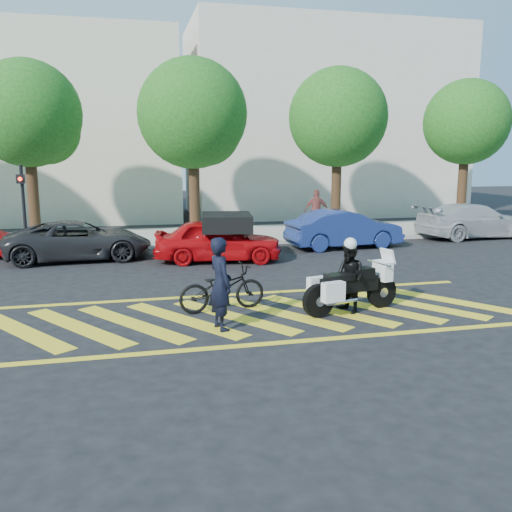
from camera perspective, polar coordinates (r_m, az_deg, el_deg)
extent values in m
plane|color=black|center=(12.22, 0.42, -6.20)|extent=(90.00, 90.00, 0.00)
cube|color=#9E998E|center=(23.78, -6.43, 2.11)|extent=(60.00, 5.00, 0.15)
cube|color=yellow|center=(12.10, -23.45, -7.23)|extent=(2.43, 3.21, 0.01)
cube|color=yellow|center=(11.95, -18.22, -7.10)|extent=(2.43, 3.21, 0.01)
cube|color=yellow|center=(11.90, -12.90, -6.91)|extent=(2.43, 3.21, 0.01)
cube|color=yellow|center=(11.94, -7.58, -6.66)|extent=(2.43, 3.21, 0.01)
cube|color=yellow|center=(12.09, -2.36, -6.36)|extent=(2.43, 3.21, 0.01)
cube|color=yellow|center=(12.34, 2.69, -6.02)|extent=(2.43, 3.21, 0.01)
cube|color=yellow|center=(12.67, 7.50, -5.65)|extent=(2.43, 3.21, 0.01)
cube|color=yellow|center=(13.09, 12.03, -5.27)|extent=(2.43, 3.21, 0.01)
cube|color=yellow|center=(13.59, 16.24, -4.88)|extent=(2.43, 3.21, 0.01)
cube|color=yellow|center=(14.15, 20.14, -4.50)|extent=(2.43, 3.21, 0.01)
cube|color=yellow|center=(10.47, 2.91, -9.07)|extent=(12.00, 0.20, 0.01)
cube|color=yellow|center=(14.00, -1.42, -4.01)|extent=(12.00, 0.20, 0.01)
cube|color=beige|center=(32.82, -22.97, 12.27)|extent=(16.00, 8.00, 10.00)
cube|color=beige|center=(34.50, 6.91, 13.71)|extent=(16.00, 8.00, 11.00)
cylinder|color=black|center=(23.71, -22.41, 6.05)|extent=(0.44, 0.44, 4.00)
sphere|color=#195015|center=(23.72, -22.95, 13.65)|extent=(4.20, 4.20, 4.20)
sphere|color=#195015|center=(23.90, -21.28, 12.22)|extent=(2.73, 2.73, 2.73)
cylinder|color=black|center=(23.58, -6.53, 6.74)|extent=(0.44, 0.44, 4.00)
sphere|color=#195015|center=(23.60, -6.70, 14.68)|extent=(4.60, 4.60, 4.60)
sphere|color=#195015|center=(23.93, -5.29, 12.99)|extent=(2.99, 2.99, 2.99)
cylinder|color=black|center=(25.19, 8.42, 6.93)|extent=(0.44, 0.44, 4.00)
sphere|color=#195015|center=(25.20, 8.63, 14.23)|extent=(4.40, 4.40, 4.40)
sphere|color=#195015|center=(25.67, 9.60, 12.66)|extent=(2.86, 2.86, 2.86)
cylinder|color=black|center=(28.23, 20.87, 6.73)|extent=(0.44, 0.44, 4.00)
sphere|color=#195015|center=(28.24, 21.29, 13.01)|extent=(4.00, 4.00, 4.00)
sphere|color=#195015|center=(28.80, 21.87, 11.71)|extent=(2.60, 2.60, 2.60)
cylinder|color=black|center=(21.58, -23.23, 4.56)|extent=(0.12, 0.12, 3.20)
cube|color=black|center=(21.31, -23.54, 7.45)|extent=(0.28, 0.18, 0.32)
sphere|color=#FF260C|center=(21.22, -23.58, 7.43)|extent=(0.14, 0.14, 0.14)
imported|color=black|center=(11.00, -3.76, -2.95)|extent=(0.61, 0.79, 1.91)
imported|color=black|center=(12.42, -3.58, -3.39)|extent=(2.12, 1.02, 1.07)
cylinder|color=black|center=(12.01, 6.59, -4.71)|extent=(0.76, 0.33, 0.75)
cylinder|color=silver|center=(12.01, 6.59, -4.71)|extent=(0.26, 0.23, 0.23)
cylinder|color=black|center=(13.04, 13.09, -3.70)|extent=(0.76, 0.33, 0.75)
cylinder|color=silver|center=(13.04, 13.09, -3.70)|extent=(0.26, 0.23, 0.23)
cube|color=black|center=(12.40, 9.81, -2.96)|extent=(1.44, 0.62, 0.34)
cube|color=black|center=(12.55, 11.08, -1.78)|extent=(0.57, 0.45, 0.25)
cube|color=black|center=(12.19, 8.77, -2.18)|extent=(0.69, 0.52, 0.14)
cube|color=silver|center=(12.93, 13.18, -1.52)|extent=(0.35, 0.52, 0.45)
cube|color=silver|center=(12.28, 6.57, -3.17)|extent=(0.54, 0.32, 0.43)
cube|color=silver|center=(11.81, 8.13, -3.76)|extent=(0.54, 0.32, 0.43)
imported|color=black|center=(12.38, 9.80, -2.32)|extent=(0.77, 0.89, 1.59)
imported|color=#B4080C|center=(18.25, -4.02, 1.68)|extent=(4.45, 2.30, 1.45)
imported|color=black|center=(19.45, -18.12, 1.57)|extent=(4.94, 2.50, 1.34)
imported|color=silver|center=(19.64, -3.92, 1.89)|extent=(3.42, 1.39, 1.16)
imported|color=navy|center=(21.20, 9.25, 2.82)|extent=(4.58, 1.94, 1.47)
imported|color=#989B9F|center=(25.35, 21.93, 3.46)|extent=(5.25, 2.39, 1.49)
imported|color=brown|center=(24.52, 6.39, 4.77)|extent=(1.17, 0.64, 1.90)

